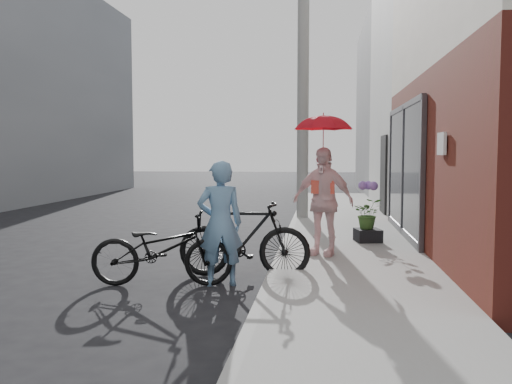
% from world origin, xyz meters
% --- Properties ---
extents(ground, '(80.00, 80.00, 0.00)m').
position_xyz_m(ground, '(0.00, 0.00, 0.00)').
color(ground, black).
rests_on(ground, ground).
extents(sidewalk, '(2.20, 24.00, 0.12)m').
position_xyz_m(sidewalk, '(2.10, 2.00, 0.06)').
color(sidewalk, gray).
rests_on(sidewalk, ground).
extents(curb, '(0.12, 24.00, 0.12)m').
position_xyz_m(curb, '(0.94, 2.00, 0.06)').
color(curb, '#9E9E99').
rests_on(curb, ground).
extents(east_building_far, '(8.00, 8.00, 7.00)m').
position_xyz_m(east_building_far, '(7.20, 16.00, 3.50)').
color(east_building_far, slate).
rests_on(east_building_far, ground).
extents(utility_pole, '(0.28, 0.28, 7.00)m').
position_xyz_m(utility_pole, '(1.10, 6.00, 3.50)').
color(utility_pole, '#9E9E99').
rests_on(utility_pole, ground).
extents(officer, '(0.67, 0.54, 1.60)m').
position_xyz_m(officer, '(0.30, -0.51, 0.80)').
color(officer, '#6791B7').
rests_on(officer, ground).
extents(bike_left, '(1.87, 0.84, 0.95)m').
position_xyz_m(bike_left, '(-0.44, -0.63, 0.47)').
color(bike_left, black).
rests_on(bike_left, ground).
extents(bike_right, '(1.82, 0.57, 1.08)m').
position_xyz_m(bike_right, '(0.54, -0.03, 0.54)').
color(bike_right, black).
rests_on(bike_right, ground).
extents(kimono_woman, '(1.06, 0.74, 1.67)m').
position_xyz_m(kimono_woman, '(1.59, 1.11, 0.95)').
color(kimono_woman, '#FFD5D5').
rests_on(kimono_woman, sidewalk).
extents(parasol, '(0.88, 0.88, 0.77)m').
position_xyz_m(parasol, '(1.59, 1.11, 2.17)').
color(parasol, red).
rests_on(parasol, kimono_woman).
extents(planter, '(0.51, 0.51, 0.23)m').
position_xyz_m(planter, '(2.40, 2.46, 0.23)').
color(planter, black).
rests_on(planter, sidewalk).
extents(potted_plant, '(0.50, 0.43, 0.55)m').
position_xyz_m(potted_plant, '(2.40, 2.46, 0.62)').
color(potted_plant, '#396026').
rests_on(potted_plant, planter).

